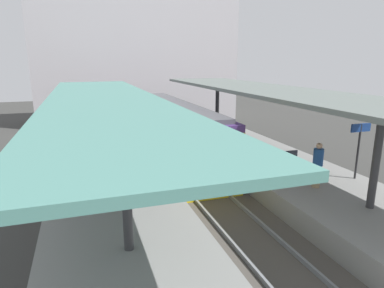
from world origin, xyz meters
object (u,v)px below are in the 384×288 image
at_px(commuter_train, 171,131).
at_px(platform_bench, 284,161).
at_px(passenger_near_bench, 318,164).
at_px(platform_sign, 360,139).

relative_size(commuter_train, platform_bench, 8.99).
bearing_deg(passenger_near_bench, platform_sign, 7.84).
distance_m(commuter_train, platform_bench, 7.02).
xyz_separation_m(platform_bench, passenger_near_bench, (0.14, -1.88, 0.41)).
bearing_deg(platform_bench, platform_sign, -35.64).
xyz_separation_m(commuter_train, platform_bench, (3.19, -6.25, -0.26)).
distance_m(commuter_train, platform_sign, 9.58).
bearing_deg(passenger_near_bench, platform_bench, 94.12).
relative_size(platform_bench, platform_sign, 0.63).
bearing_deg(commuter_train, passenger_near_bench, -67.73).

